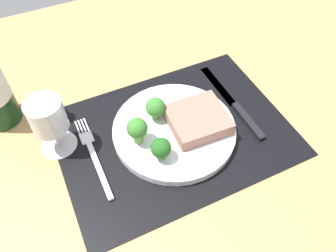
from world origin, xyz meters
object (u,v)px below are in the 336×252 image
Objects in this scene: knife at (236,106)px; fork at (94,155)px; wine_glass at (48,119)px; plate at (174,130)px; steak at (198,119)px.

fork is at bearing 177.61° from knife.
fork is 0.83× the size of knife.
wine_glass is at bearing 135.10° from fork.
plate is at bearing -178.61° from knife.
steak is (4.40, -1.11, 2.13)cm from plate.
fork is 10.34cm from wine_glass.
wine_glass is (-25.36, 7.92, 4.49)cm from steak.
plate is 2.03× the size of wine_glass.
fork is at bearing 172.86° from steak.
steak is 10.56cm from knife.
steak is at bearing -17.35° from wine_glass.
wine_glass reaches higher than steak.
steak is 0.91× the size of wine_glass.
wine_glass reaches higher than fork.
plate is 15.90cm from fork.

